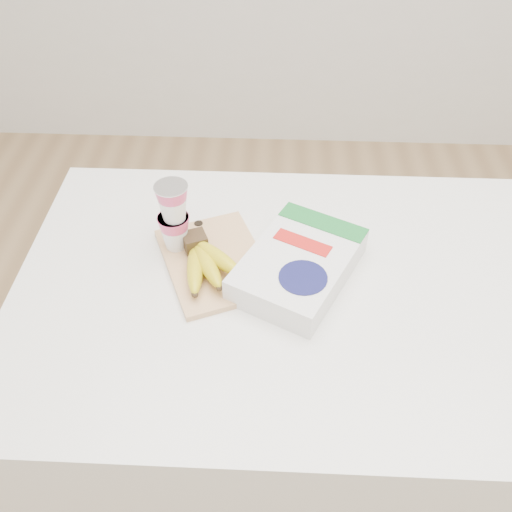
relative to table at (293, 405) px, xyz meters
The scene contains 6 objects.
room 0.90m from the table, ahead, with size 4.00×4.00×4.00m.
table is the anchor object (origin of this frame).
cutting_board 0.49m from the table, 162.88° to the left, with size 0.20×0.27×0.01m, color tan.
bananas 0.52m from the table, behind, with size 0.15×0.18×0.06m.
yogurt_stack 0.62m from the table, 160.63° to the left, with size 0.07×0.07×0.16m.
cereal_box 0.48m from the table, 107.33° to the left, with size 0.30×0.34×0.06m.
Camera 1 is at (-0.06, -0.81, 1.74)m, focal length 40.00 mm.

